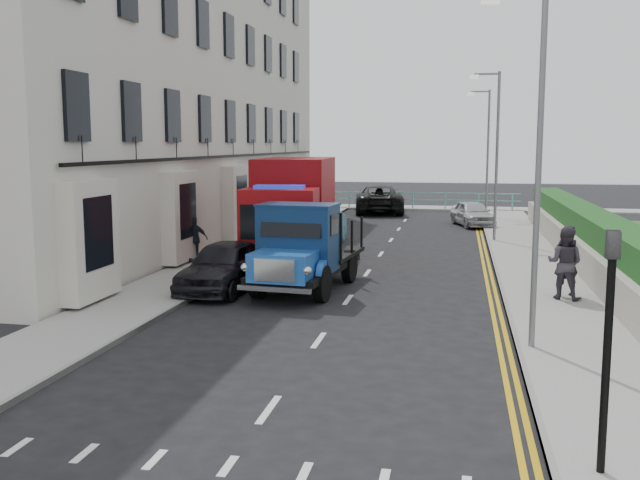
% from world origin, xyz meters
% --- Properties ---
extents(ground, '(120.00, 120.00, 0.00)m').
position_xyz_m(ground, '(0.00, 0.00, 0.00)').
color(ground, black).
rests_on(ground, ground).
extents(pavement_west, '(2.40, 38.00, 0.12)m').
position_xyz_m(pavement_west, '(-5.20, 9.00, 0.06)').
color(pavement_west, gray).
rests_on(pavement_west, ground).
extents(pavement_east, '(2.60, 38.00, 0.12)m').
position_xyz_m(pavement_east, '(5.30, 9.00, 0.06)').
color(pavement_east, gray).
rests_on(pavement_east, ground).
extents(promenade, '(30.00, 2.50, 0.12)m').
position_xyz_m(promenade, '(0.00, 29.00, 0.06)').
color(promenade, gray).
rests_on(promenade, ground).
extents(sea_plane, '(120.00, 120.00, 0.00)m').
position_xyz_m(sea_plane, '(0.00, 60.00, 0.00)').
color(sea_plane, slate).
rests_on(sea_plane, ground).
extents(terrace_west, '(6.31, 30.20, 14.25)m').
position_xyz_m(terrace_west, '(-9.47, 13.00, 7.17)').
color(terrace_west, silver).
rests_on(terrace_west, ground).
extents(garden_east, '(1.45, 28.00, 1.75)m').
position_xyz_m(garden_east, '(7.21, 9.00, 0.90)').
color(garden_east, '#B2AD9E').
rests_on(garden_east, ground).
extents(seafront_railing, '(13.00, 0.08, 1.11)m').
position_xyz_m(seafront_railing, '(0.00, 28.20, 0.58)').
color(seafront_railing, '#59B2A5').
rests_on(seafront_railing, ground).
extents(lamp_near, '(1.23, 0.18, 7.00)m').
position_xyz_m(lamp_near, '(4.18, -2.00, 4.00)').
color(lamp_near, slate).
rests_on(lamp_near, ground).
extents(lamp_mid, '(1.23, 0.18, 7.00)m').
position_xyz_m(lamp_mid, '(4.18, 14.00, 4.00)').
color(lamp_mid, slate).
rests_on(lamp_mid, ground).
extents(lamp_far, '(1.23, 0.18, 7.00)m').
position_xyz_m(lamp_far, '(4.18, 24.00, 4.00)').
color(lamp_far, slate).
rests_on(lamp_far, ground).
extents(traffic_signal, '(0.16, 0.20, 3.10)m').
position_xyz_m(traffic_signal, '(4.60, -7.50, 2.07)').
color(traffic_signal, black).
rests_on(traffic_signal, ground).
extents(bedford_lorry, '(2.53, 5.35, 2.45)m').
position_xyz_m(bedford_lorry, '(-1.42, 2.54, 1.13)').
color(bedford_lorry, black).
rests_on(bedford_lorry, ground).
extents(red_lorry, '(2.89, 7.03, 3.59)m').
position_xyz_m(red_lorry, '(-2.80, 7.58, 1.91)').
color(red_lorry, black).
rests_on(red_lorry, ground).
extents(parked_car_front, '(1.89, 4.24, 1.42)m').
position_xyz_m(parked_car_front, '(-3.60, 2.54, 0.71)').
color(parked_car_front, black).
rests_on(parked_car_front, ground).
extents(parked_car_mid, '(1.39, 3.96, 1.30)m').
position_xyz_m(parked_car_mid, '(-2.60, 12.00, 0.65)').
color(parked_car_mid, teal).
rests_on(parked_car_mid, ground).
extents(parked_car_rear, '(1.89, 4.27, 1.22)m').
position_xyz_m(parked_car_rear, '(-3.60, 13.35, 0.61)').
color(parked_car_rear, '#AAA9AE').
rests_on(parked_car_rear, ground).
extents(seafront_car_left, '(3.49, 6.23, 1.65)m').
position_xyz_m(seafront_car_left, '(-1.87, 26.08, 0.82)').
color(seafront_car_left, black).
rests_on(seafront_car_left, ground).
extents(seafront_car_right, '(2.50, 4.02, 1.28)m').
position_xyz_m(seafront_car_right, '(3.50, 20.00, 0.64)').
color(seafront_car_right, '#B8B9BD').
rests_on(seafront_car_right, ground).
extents(pedestrian_east_near, '(0.80, 0.66, 1.88)m').
position_xyz_m(pedestrian_east_near, '(5.61, 3.02, 1.06)').
color(pedestrian_east_near, black).
rests_on(pedestrian_east_near, pavement_east).
extents(pedestrian_east_far, '(1.11, 1.00, 1.88)m').
position_xyz_m(pedestrian_east_far, '(5.53, 2.65, 1.06)').
color(pedestrian_east_far, '#3B3440').
rests_on(pedestrian_east_far, pavement_east).
extents(pedestrian_west_near, '(0.94, 0.48, 1.54)m').
position_xyz_m(pedestrian_west_near, '(-6.00, 6.53, 0.89)').
color(pedestrian_west_near, '#19242E').
rests_on(pedestrian_west_near, pavement_west).
extents(pedestrian_west_far, '(1.03, 0.93, 1.77)m').
position_xyz_m(pedestrian_west_far, '(-4.40, 14.84, 1.00)').
color(pedestrian_west_far, '#443B31').
rests_on(pedestrian_west_far, pavement_west).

